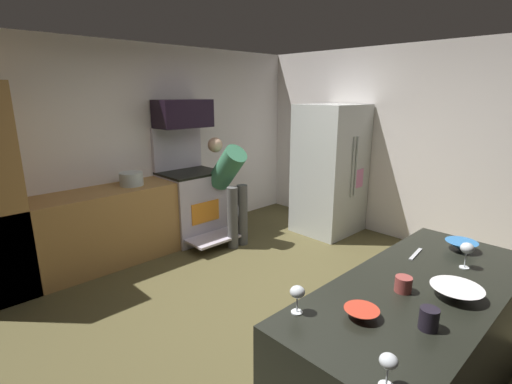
% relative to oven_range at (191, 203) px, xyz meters
% --- Properties ---
extents(ground_plane, '(5.20, 4.80, 0.02)m').
position_rel_oven_range_xyz_m(ground_plane, '(-0.41, -1.97, -0.52)').
color(ground_plane, brown).
extents(wall_back, '(5.20, 0.12, 2.60)m').
position_rel_oven_range_xyz_m(wall_back, '(-0.41, 0.37, 0.79)').
color(wall_back, silver).
rests_on(wall_back, ground).
extents(wall_right, '(0.12, 4.80, 2.60)m').
position_rel_oven_range_xyz_m(wall_right, '(2.13, -1.97, 0.79)').
color(wall_right, silver).
rests_on(wall_right, ground).
extents(lower_cabinet_run, '(2.40, 0.60, 0.90)m').
position_rel_oven_range_xyz_m(lower_cabinet_run, '(-1.31, 0.01, -0.06)').
color(lower_cabinet_run, '#A57740').
rests_on(lower_cabinet_run, ground).
extents(oven_range, '(0.76, 1.03, 1.54)m').
position_rel_oven_range_xyz_m(oven_range, '(0.00, 0.00, 0.00)').
color(oven_range, '#BEB5C4').
rests_on(oven_range, ground).
extents(microwave, '(0.74, 0.38, 0.36)m').
position_rel_oven_range_xyz_m(microwave, '(0.00, 0.09, 1.21)').
color(microwave, black).
rests_on(microwave, oven_range).
extents(refrigerator, '(0.87, 0.80, 1.84)m').
position_rel_oven_range_xyz_m(refrigerator, '(1.62, -1.15, 0.41)').
color(refrigerator, silver).
rests_on(refrigerator, ground).
extents(person_cook, '(0.31, 0.65, 1.41)m').
position_rel_oven_range_xyz_m(person_cook, '(0.27, -0.53, 0.33)').
color(person_cook, '#515151').
rests_on(person_cook, ground).
extents(counter_island, '(1.96, 0.80, 0.90)m').
position_rel_oven_range_xyz_m(counter_island, '(-0.74, -3.47, -0.06)').
color(counter_island, black).
rests_on(counter_island, ground).
extents(mixing_bowl_large, '(0.18, 0.18, 0.05)m').
position_rel_oven_range_xyz_m(mixing_bowl_large, '(-1.28, -3.39, 0.41)').
color(mixing_bowl_large, red).
rests_on(mixing_bowl_large, counter_island).
extents(mixing_bowl_small, '(0.22, 0.22, 0.07)m').
position_rel_oven_range_xyz_m(mixing_bowl_small, '(-0.03, -3.45, 0.42)').
color(mixing_bowl_small, '#3171B6').
rests_on(mixing_bowl_small, counter_island).
extents(mixing_bowl_prep, '(0.28, 0.28, 0.06)m').
position_rel_oven_range_xyz_m(mixing_bowl_prep, '(-0.73, -3.65, 0.42)').
color(mixing_bowl_prep, white).
rests_on(mixing_bowl_prep, counter_island).
extents(wine_glass_near, '(0.07, 0.07, 0.14)m').
position_rel_oven_range_xyz_m(wine_glass_near, '(-1.62, -3.70, 0.50)').
color(wine_glass_near, silver).
rests_on(wine_glass_near, counter_island).
extents(wine_glass_mid, '(0.08, 0.08, 0.17)m').
position_rel_oven_range_xyz_m(wine_glass_mid, '(-0.31, -3.56, 0.52)').
color(wine_glass_mid, silver).
rests_on(wine_glass_mid, counter_island).
extents(wine_glass_far, '(0.08, 0.08, 0.15)m').
position_rel_oven_range_xyz_m(wine_glass_far, '(-1.48, -3.14, 0.50)').
color(wine_glass_far, silver).
rests_on(wine_glass_far, counter_island).
extents(mug_coffee, '(0.09, 0.09, 0.09)m').
position_rel_oven_range_xyz_m(mug_coffee, '(-0.88, -3.42, 0.43)').
color(mug_coffee, '#99413B').
rests_on(mug_coffee, counter_island).
extents(mug_tea, '(0.09, 0.09, 0.11)m').
position_rel_oven_range_xyz_m(mug_tea, '(-1.13, -3.66, 0.44)').
color(mug_tea, black).
rests_on(mug_tea, counter_island).
extents(knife_chef, '(0.23, 0.05, 0.01)m').
position_rel_oven_range_xyz_m(knife_chef, '(-0.33, -3.25, 0.39)').
color(knife_chef, '#B7BABF').
rests_on(knife_chef, counter_island).
extents(stock_pot, '(0.28, 0.28, 0.16)m').
position_rel_oven_range_xyz_m(stock_pot, '(-0.83, 0.01, 0.47)').
color(stock_pot, '#B4C1C0').
rests_on(stock_pot, lower_cabinet_run).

